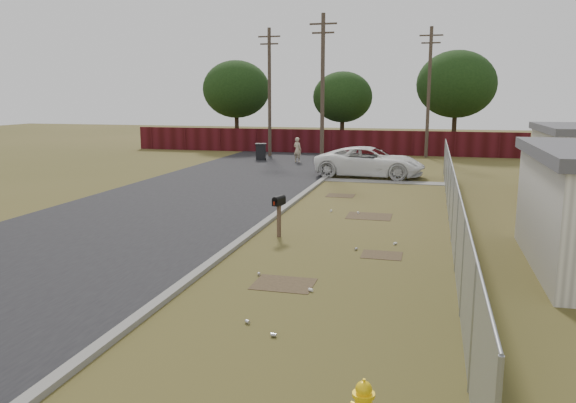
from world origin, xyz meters
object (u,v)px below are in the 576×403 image
(pickup_truck, at_px, (370,162))
(trash_bin, at_px, (261,152))
(pedestrian, at_px, (297,150))
(mailbox, at_px, (279,204))

(pickup_truck, xyz_separation_m, trash_bin, (-8.07, 6.22, -0.23))
(pedestrian, bearing_deg, mailbox, 125.17)
(mailbox, distance_m, pedestrian, 19.92)
(pedestrian, bearing_deg, trash_bin, 9.09)
(pickup_truck, bearing_deg, trash_bin, 55.83)
(mailbox, bearing_deg, pedestrian, 101.83)
(mailbox, height_order, pickup_truck, pickup_truck)
(mailbox, relative_size, trash_bin, 1.14)
(pedestrian, relative_size, trash_bin, 1.46)
(mailbox, distance_m, trash_bin, 21.32)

